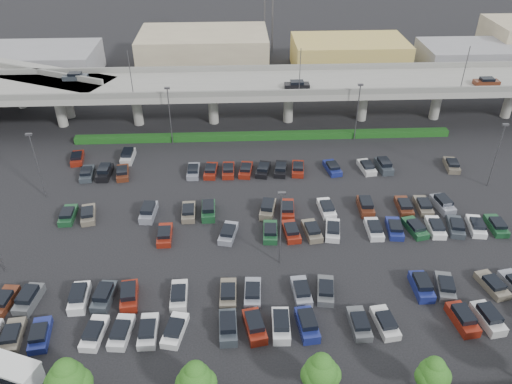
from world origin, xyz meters
TOP-DOWN VIEW (x-y plane):
  - ground at (0.00, 0.00)m, footprint 280.00×280.00m
  - overpass at (-0.22, 31.99)m, footprint 150.00×13.00m
  - hedge at (0.00, 25.00)m, footprint 66.00×1.60m
  - tree_row at (0.70, -26.53)m, footprint 65.07×3.66m
  - shuttle_bus at (-27.33, -23.20)m, footprint 7.86×5.06m
  - parked_cars at (-0.62, -4.17)m, footprint 62.91×41.66m
  - light_poles at (-4.13, 2.00)m, footprint 66.90×48.38m
  - distant_buildings at (12.38, 61.81)m, footprint 138.00×24.00m

SIDE VIEW (x-z plane):
  - ground at x=0.00m, z-range 0.00..0.00m
  - hedge at x=0.00m, z-range 0.00..1.10m
  - parked_cars at x=-0.62m, z-range -0.23..1.44m
  - shuttle_bus at x=-27.33m, z-range 0.11..2.50m
  - tree_row at x=0.70m, z-range 0.55..6.49m
  - distant_buildings at x=12.38m, z-range -0.76..8.24m
  - light_poles at x=-4.13m, z-range 1.09..11.39m
  - overpass at x=-0.22m, z-range -0.93..14.87m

